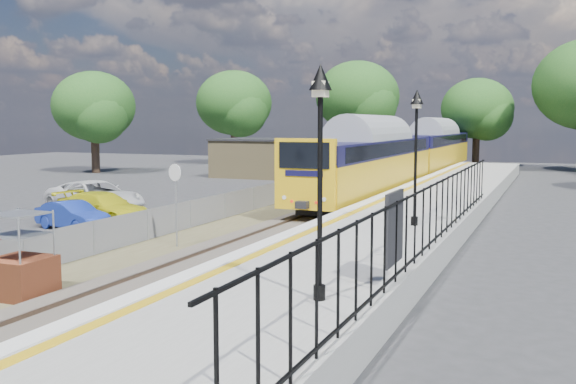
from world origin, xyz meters
The scene contains 16 objects.
ground centered at (0.00, 0.00, 0.00)m, with size 120.00×120.00×0.00m, color #2D2D30.
track_bed centered at (-0.47, 9.67, 0.09)m, with size 5.90×80.00×0.29m.
platform centered at (4.20, 8.00, 0.45)m, with size 5.00×70.00×0.90m, color gray.
platform_edge centered at (2.14, 8.00, 0.90)m, with size 0.90×70.00×0.01m.
victorian_lamp_south centered at (5.50, -4.00, 4.30)m, with size 0.44×0.44×4.60m.
victorian_lamp_north centered at (5.30, 6.00, 4.30)m, with size 0.44×0.44×4.60m.
palisade_fence centered at (6.55, 2.24, 1.84)m, with size 0.12×26.00×2.00m.
wire_fence centered at (-4.20, 12.00, 0.60)m, with size 0.06×52.00×1.20m.
outbuilding centered at (-10.91, 31.21, 1.52)m, with size 10.80×10.10×3.12m.
tree_line centered at (1.40, 42.00, 6.61)m, with size 56.80×43.80×11.88m.
train centered at (0.00, 29.67, 2.34)m, with size 2.82×40.83×3.51m.
brick_plinth centered at (-2.51, -3.77, 1.05)m, with size 1.38×1.38×2.19m.
speed_sign centered at (-2.50, 3.29, 2.04)m, with size 0.58×0.18×2.97m.
car_blue centered at (-8.61, 5.01, 0.59)m, with size 1.24×3.56×1.17m, color navy.
car_yellow centered at (-8.58, 6.88, 0.68)m, with size 1.90×4.68×1.36m, color yellow.
car_white centered at (-11.00, 9.33, 0.78)m, with size 2.60×5.65×1.57m, color silver.
Camera 1 is at (9.73, -15.63, 4.38)m, focal length 40.00 mm.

